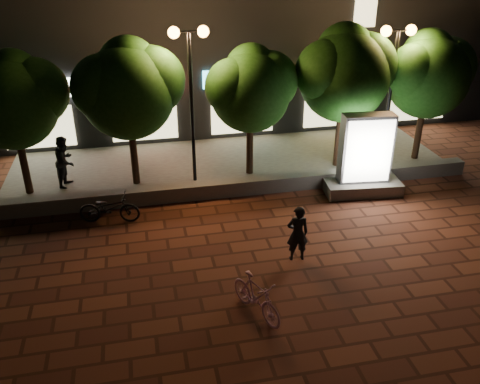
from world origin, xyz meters
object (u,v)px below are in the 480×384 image
object	(u,v)px
tree_far_right	(429,72)
rider	(298,233)
tree_left	(129,86)
street_lamp_right	(395,60)
tree_far_left	(12,97)
pedestrian	(65,161)
scooter_pink	(256,297)
scooter_parked	(109,208)
street_lamp_left	(190,67)
tree_mid	(251,86)
tree_right	(345,71)
ad_kiosk	(364,162)

from	to	relation	value
tree_far_right	rider	bearing A→B (deg)	-139.87
tree_left	street_lamp_right	xyz separation A→B (m)	(8.95, -0.26, 0.45)
tree_far_left	tree_left	xyz separation A→B (m)	(3.50, 0.00, 0.15)
pedestrian	scooter_pink	bearing A→B (deg)	-131.38
rider	scooter_parked	world-z (taller)	rider
scooter_parked	pedestrian	xyz separation A→B (m)	(-1.42, 2.72, 0.49)
tree_far_left	tree_far_right	bearing A→B (deg)	0.00
street_lamp_left	tree_far_left	bearing A→B (deg)	177.24
tree_mid	scooter_pink	world-z (taller)	tree_mid
tree_left	street_lamp_left	bearing A→B (deg)	-7.70
tree_far_right	pedestrian	bearing A→B (deg)	178.84
rider	scooter_parked	bearing A→B (deg)	-28.20
tree_far_left	pedestrian	size ratio (longest dim) A/B	2.64
tree_right	tree_far_right	size ratio (longest dim) A/B	1.06
tree_far_left	scooter_parked	xyz separation A→B (m)	(2.60, -2.46, -2.82)
street_lamp_right	rider	world-z (taller)	street_lamp_right
tree_left	ad_kiosk	world-z (taller)	tree_left
street_lamp_right	ad_kiosk	world-z (taller)	street_lamp_right
street_lamp_right	scooter_parked	distance (m)	10.65
tree_far_left	scooter_pink	size ratio (longest dim) A/B	2.75
rider	pedestrian	xyz separation A→B (m)	(-6.29, 5.77, 0.16)
tree_mid	scooter_parked	xyz separation A→B (m)	(-4.90, -2.46, -2.75)
tree_right	tree_far_right	bearing A→B (deg)	-0.00
tree_far_left	scooter_parked	distance (m)	4.56
ad_kiosk	pedestrian	world-z (taller)	ad_kiosk
pedestrian	rider	bearing A→B (deg)	-115.35
scooter_parked	ad_kiosk	bearing A→B (deg)	-77.18
ad_kiosk	rider	bearing A→B (deg)	-134.92
tree_far_right	ad_kiosk	world-z (taller)	tree_far_right
street_lamp_right	scooter_pink	size ratio (longest dim) A/B	2.96
tree_left	scooter_parked	size ratio (longest dim) A/B	2.73
rider	tree_left	bearing A→B (deg)	-50.42
tree_left	pedestrian	xyz separation A→B (m)	(-2.32, 0.26, -2.49)
tree_far_right	street_lamp_left	bearing A→B (deg)	-178.24
tree_right	ad_kiosk	bearing A→B (deg)	-89.66
tree_mid	scooter_pink	distance (m)	8.09
tree_far_right	scooter_pink	world-z (taller)	tree_far_right
tree_far_left	pedestrian	bearing A→B (deg)	12.47
tree_right	pedestrian	bearing A→B (deg)	178.45
scooter_parked	pedestrian	bearing A→B (deg)	38.24
tree_far_right	scooter_parked	xyz separation A→B (m)	(-11.40, -2.46, -2.90)
tree_left	street_lamp_left	world-z (taller)	street_lamp_left
tree_mid	scooter_parked	size ratio (longest dim) A/B	2.52
tree_right	ad_kiosk	xyz separation A→B (m)	(0.01, -2.15, -2.47)
tree_far_right	scooter_pink	bearing A→B (deg)	-137.42
tree_left	tree_far_right	bearing A→B (deg)	-0.00
tree_left	tree_far_left	bearing A→B (deg)	-180.00
ad_kiosk	rider	distance (m)	4.75
tree_mid	tree_far_right	bearing A→B (deg)	0.00
street_lamp_left	tree_far_right	bearing A→B (deg)	1.76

